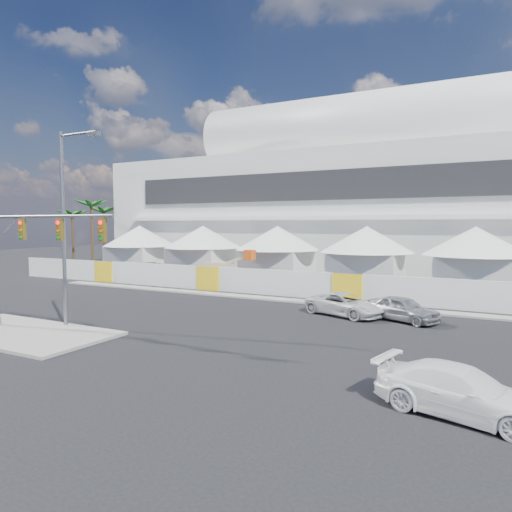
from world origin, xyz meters
The scene contains 13 objects.
ground centered at (0.00, 0.00, 0.00)m, with size 160.00×160.00×0.00m, color black.
median_island centered at (-6.00, -3.00, 0.07)m, with size 10.00×5.00×0.15m, color gray.
stadium centered at (8.71, 41.50, 9.45)m, with size 80.00×24.80×21.98m.
tent_row centered at (0.50, 24.00, 3.15)m, with size 53.40×8.40×5.40m.
hoarding_fence centered at (6.00, 14.50, 1.00)m, with size 70.00×0.25×2.00m, color white.
palm_cluster centered at (-33.46, 29.50, 6.88)m, with size 10.60×10.60×8.55m.
sedan_silver centered at (10.75, 9.22, 0.73)m, with size 4.27×1.72×1.45m, color #B2B3B7.
pickup_curb centered at (7.35, 9.25, 0.69)m, with size 4.98×2.30×1.38m, color silver.
pickup_near centered at (14.56, -3.44, 0.72)m, with size 4.94×2.01×1.43m, color white.
lot_car_c centered at (-14.47, 17.95, 0.82)m, with size 5.64×2.29×1.64m, color #ABAAAF.
traffic_mast centered at (-6.47, -2.63, 3.89)m, with size 9.12×0.65×6.64m.
streetlight_median centered at (-4.88, -0.80, 6.06)m, with size 2.85×0.29×10.30m.
boom_lift centered at (-7.87, 18.54, 0.88)m, with size 6.47×1.61×3.28m.
Camera 1 is at (15.22, -17.69, 5.58)m, focal length 32.00 mm.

